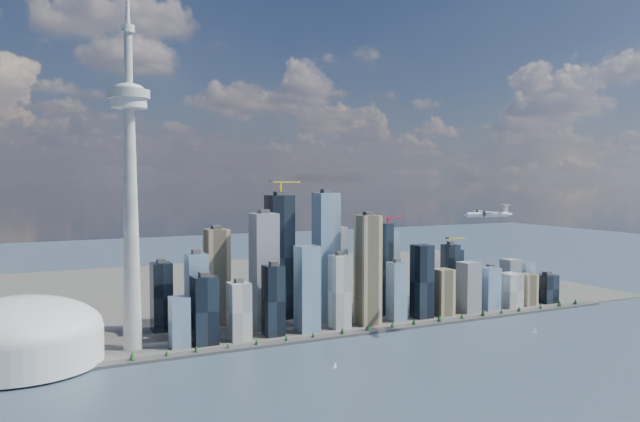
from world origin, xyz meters
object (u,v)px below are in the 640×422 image
dome_stadium (21,336)px  airplane (488,214)px  needle_tower (130,182)px  sailboat_east (535,331)px  sailboat_west (335,366)px

dome_stadium → airplane: airplane is taller
needle_tower → sailboat_east: size_ratio=60.54×
needle_tower → dome_stadium: (-140.00, -10.00, -196.40)m
needle_tower → dome_stadium: needle_tower is taller
needle_tower → airplane: (498.22, -155.27, -49.21)m
airplane → sailboat_west: bearing=-154.7°
sailboat_west → sailboat_east: bearing=-13.8°
sailboat_west → airplane: bearing=-9.1°
sailboat_west → needle_tower: bearing=120.7°
airplane → sailboat_west: size_ratio=9.48×
airplane → sailboat_west: 339.71m
airplane → needle_tower: bearing=179.9°
dome_stadium → sailboat_east: (720.17, -164.08, -36.52)m
needle_tower → dome_stadium: bearing=-175.9°
sailboat_east → sailboat_west: bearing=-156.9°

